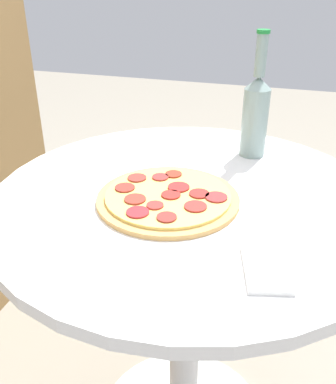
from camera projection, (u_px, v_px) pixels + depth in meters
name	position (u px, v px, depth m)	size (l,w,h in m)	color
table	(186.00, 273.00, 0.98)	(0.81, 0.81, 0.76)	white
pizza	(168.00, 197.00, 0.84)	(0.28, 0.28, 0.02)	tan
beer_bottle	(256.00, 112.00, 1.01)	(0.06, 0.06, 0.29)	gray
napkin	(266.00, 269.00, 0.65)	(0.12, 0.09, 0.01)	white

